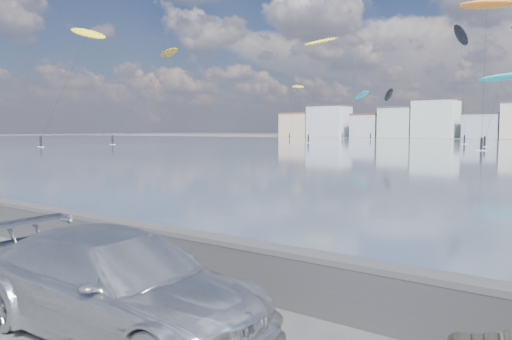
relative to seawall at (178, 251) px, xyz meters
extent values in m
plane|color=#333335|center=(0.00, -2.70, -0.58)|extent=(700.00, 700.00, 0.00)
cube|color=#28282B|center=(0.00, 0.00, -0.13)|extent=(400.00, 0.35, 0.90)
cylinder|color=#28282B|center=(0.00, 0.00, 0.32)|extent=(400.00, 0.36, 0.36)
cube|color=#CCB293|center=(-112.00, 183.30, 4.42)|extent=(14.00, 11.00, 10.00)
cube|color=brown|center=(-112.00, 183.30, 9.72)|extent=(14.28, 11.22, 0.60)
cube|color=#B2B7C6|center=(-96.50, 183.30, 5.92)|extent=(16.00, 12.00, 13.00)
cube|color=#383330|center=(-96.50, 183.30, 12.72)|extent=(16.32, 12.24, 0.60)
cube|color=#B2B7C6|center=(-79.00, 183.30, 3.92)|extent=(11.00, 10.00, 9.00)
cube|color=brown|center=(-79.00, 183.30, 8.72)|extent=(11.22, 10.20, 0.60)
cube|color=#B7C6BC|center=(-66.00, 183.30, 5.17)|extent=(13.00, 11.00, 11.50)
cube|color=#4C423D|center=(-66.00, 183.30, 11.22)|extent=(13.26, 11.22, 0.60)
cube|color=#B7C6BC|center=(-51.50, 183.30, 6.42)|extent=(15.00, 12.00, 14.00)
cube|color=#383330|center=(-51.50, 183.30, 13.72)|extent=(15.30, 12.24, 0.60)
cube|color=#9EA8B7|center=(-35.00, 183.30, 3.67)|extent=(12.00, 10.00, 8.50)
cube|color=#383330|center=(-35.00, 183.30, 8.22)|extent=(12.24, 10.20, 0.60)
imported|color=silver|center=(1.26, -2.47, 0.18)|extent=(5.36, 2.44, 1.52)
ellipsoid|color=black|center=(-58.75, 155.49, 14.31)|extent=(6.37, 7.61, 4.87)
cube|color=white|center=(-60.36, 144.89, -0.53)|extent=(1.40, 0.42, 0.08)
cylinder|color=black|center=(-60.36, 144.89, 0.37)|extent=(0.36, 0.36, 1.70)
sphere|color=black|center=(-60.36, 144.89, 1.27)|extent=(0.28, 0.28, 0.28)
cylinder|color=black|center=(-59.56, 150.19, 7.51)|extent=(1.65, 10.63, 13.61)
ellipsoid|color=#19BFBF|center=(-13.30, 100.93, 12.79)|extent=(9.94, 3.47, 2.51)
cube|color=white|center=(-13.76, 89.55, -0.53)|extent=(1.40, 0.42, 0.08)
cylinder|color=black|center=(-13.76, 89.55, 0.37)|extent=(0.36, 0.36, 1.70)
sphere|color=black|center=(-13.76, 89.55, 1.27)|extent=(0.28, 0.28, 0.28)
cylinder|color=black|center=(-13.53, 95.24, 6.75)|extent=(0.50, 11.41, 12.09)
ellipsoid|color=yellow|center=(-80.75, 54.04, 21.76)|extent=(9.50, 4.28, 4.68)
cube|color=white|center=(-77.20, 41.20, -0.53)|extent=(1.40, 0.42, 0.08)
cylinder|color=black|center=(-77.20, 41.20, 0.37)|extent=(0.36, 0.36, 1.70)
sphere|color=black|center=(-77.20, 41.20, 1.27)|extent=(0.28, 0.28, 0.28)
cylinder|color=black|center=(-78.98, 47.62, 11.24)|extent=(3.59, 12.87, 21.06)
ellipsoid|color=yellow|center=(-89.15, 146.14, 17.91)|extent=(7.79, 5.42, 2.44)
cube|color=white|center=(-86.45, 136.78, -0.53)|extent=(1.40, 0.42, 0.08)
cylinder|color=black|center=(-86.45, 136.78, 0.37)|extent=(0.36, 0.36, 1.70)
sphere|color=black|center=(-86.45, 136.78, 1.27)|extent=(0.28, 0.28, 0.28)
cylinder|color=black|center=(-87.80, 141.46, 9.31)|extent=(2.74, 9.40, 17.20)
ellipsoid|color=orange|center=(-13.26, 85.37, 23.63)|extent=(9.77, 7.96, 1.95)
cube|color=white|center=(-10.26, 71.55, -0.53)|extent=(1.40, 0.42, 0.08)
cylinder|color=black|center=(-10.26, 71.55, 0.37)|extent=(0.36, 0.36, 1.70)
sphere|color=black|center=(-10.26, 71.55, 1.27)|extent=(0.28, 0.28, 0.28)
cylinder|color=black|center=(-11.76, 78.46, 12.17)|extent=(3.03, 13.86, 22.92)
ellipsoid|color=#BF8C19|center=(-77.61, 72.97, 19.96)|extent=(9.21, 5.74, 1.96)
cube|color=white|center=(-79.53, 58.45, -0.53)|extent=(1.40, 0.42, 0.08)
cylinder|color=black|center=(-79.53, 58.45, 0.37)|extent=(0.36, 0.36, 1.70)
sphere|color=black|center=(-79.53, 58.45, 1.27)|extent=(0.28, 0.28, 0.28)
cylinder|color=black|center=(-78.57, 65.71, 10.34)|extent=(1.96, 14.55, 19.26)
ellipsoid|color=black|center=(-25.02, 114.36, 24.13)|extent=(2.63, 8.76, 4.63)
cube|color=white|center=(-21.27, 105.38, -0.53)|extent=(1.40, 0.42, 0.08)
cylinder|color=black|center=(-21.27, 105.38, 0.37)|extent=(0.36, 0.36, 1.70)
sphere|color=black|center=(-21.27, 105.38, 1.27)|extent=(0.28, 0.28, 0.28)
cylinder|color=black|center=(-23.14, 109.87, 12.43)|extent=(3.79, 9.02, 23.42)
ellipsoid|color=yellow|center=(-57.02, 105.91, 24.88)|extent=(7.95, 8.03, 3.17)
cube|color=white|center=(-53.62, 94.58, -0.53)|extent=(1.40, 0.42, 0.08)
cylinder|color=black|center=(-53.62, 94.58, 0.37)|extent=(0.36, 0.36, 1.70)
sphere|color=black|center=(-53.62, 94.58, 1.27)|extent=(0.28, 0.28, 0.28)
cylinder|color=black|center=(-55.32, 100.24, 12.80)|extent=(3.43, 11.37, 24.18)
ellipsoid|color=#19BFBF|center=(-68.29, 154.23, 14.48)|extent=(8.41, 6.20, 3.94)
cube|color=white|center=(-70.48, 144.81, -0.53)|extent=(1.40, 0.42, 0.08)
cylinder|color=black|center=(-70.48, 144.81, 0.37)|extent=(0.36, 0.36, 1.70)
sphere|color=black|center=(-70.48, 144.81, 1.27)|extent=(0.28, 0.28, 0.28)
cylinder|color=black|center=(-69.38, 149.52, 7.60)|extent=(2.23, 9.46, 13.78)
camera|label=1|loc=(7.25, -7.02, 2.46)|focal=35.00mm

